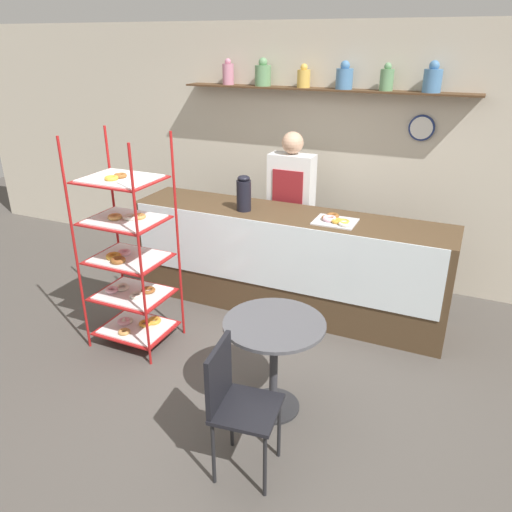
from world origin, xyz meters
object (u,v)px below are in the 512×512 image
object	(u,v)px
cafe_table	(274,344)
person_worker	(291,205)
pastry_rack	(129,260)
donut_tray_counter	(335,220)
cafe_chair	(234,396)
coffee_carafe	(244,193)

from	to	relation	value
cafe_table	person_worker	bearing A→B (deg)	107.58
pastry_rack	cafe_table	world-z (taller)	pastry_rack
cafe_table	donut_tray_counter	distance (m)	1.47
pastry_rack	cafe_chair	size ratio (longest dim) A/B	2.08
coffee_carafe	donut_tray_counter	distance (m)	0.91
pastry_rack	person_worker	xyz separation A→B (m)	(0.85, 1.63, 0.12)
pastry_rack	donut_tray_counter	distance (m)	1.84
pastry_rack	donut_tray_counter	bearing A→B (deg)	35.36
cafe_table	coffee_carafe	xyz separation A→B (m)	(-0.88, 1.37, 0.62)
cafe_table	donut_tray_counter	xyz separation A→B (m)	(0.01, 1.39, 0.48)
pastry_rack	cafe_table	size ratio (longest dim) A/B	2.54
pastry_rack	cafe_table	xyz separation A→B (m)	(1.48, -0.34, -0.25)
person_worker	coffee_carafe	distance (m)	0.70
pastry_rack	person_worker	size ratio (longest dim) A/B	1.11
pastry_rack	donut_tray_counter	world-z (taller)	pastry_rack
cafe_chair	donut_tray_counter	world-z (taller)	donut_tray_counter
coffee_carafe	donut_tray_counter	size ratio (longest dim) A/B	0.92
pastry_rack	donut_tray_counter	size ratio (longest dim) A/B	4.98
cafe_chair	coffee_carafe	world-z (taller)	coffee_carafe
cafe_chair	coffee_carafe	xyz separation A→B (m)	(-0.87, 1.98, 0.62)
person_worker	coffee_carafe	bearing A→B (deg)	-113.55
cafe_chair	coffee_carafe	size ratio (longest dim) A/B	2.60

